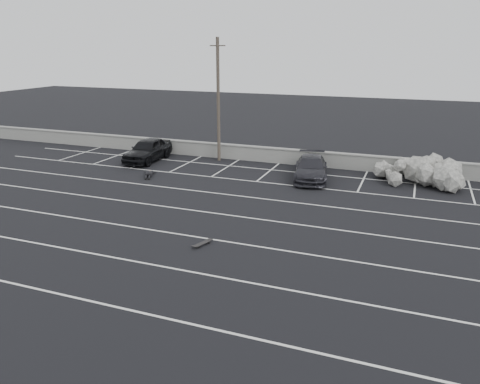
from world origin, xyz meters
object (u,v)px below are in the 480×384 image
at_px(car_right, 311,168).
at_px(trash_bin, 409,172).
at_px(person, 149,172).
at_px(skateboard, 202,243).
at_px(riprap_pile, 425,175).
at_px(utility_pole, 218,100).
at_px(car_left, 148,150).

xyz_separation_m(car_right, trash_bin, (5.64, 2.15, -0.26)).
height_order(car_right, trash_bin, car_right).
xyz_separation_m(person, skateboard, (7.81, -8.65, -0.13)).
bearing_deg(trash_bin, car_right, -159.17).
bearing_deg(riprap_pile, car_right, -169.28).
relative_size(utility_pole, trash_bin, 9.79).
relative_size(riprap_pile, person, 2.34).
height_order(trash_bin, skateboard, trash_bin).
xyz_separation_m(car_right, riprap_pile, (6.55, 1.24, -0.10)).
distance_m(trash_bin, person, 16.16).
distance_m(car_right, person, 10.15).
height_order(car_right, utility_pole, utility_pole).
bearing_deg(riprap_pile, utility_pole, 174.90).
distance_m(utility_pole, person, 7.10).
distance_m(trash_bin, skateboard, 15.55).
height_order(utility_pole, trash_bin, utility_pole).
bearing_deg(utility_pole, car_left, -157.61).
height_order(car_left, utility_pole, utility_pole).
xyz_separation_m(riprap_pile, skateboard, (-8.49, -12.68, -0.51)).
relative_size(utility_pole, riprap_pile, 1.59).
distance_m(utility_pole, skateboard, 15.45).
bearing_deg(person, car_left, 97.91).
xyz_separation_m(trash_bin, person, (-15.38, -4.93, -0.23)).
xyz_separation_m(car_left, trash_bin, (17.52, 1.60, -0.37)).
height_order(utility_pole, riprap_pile, utility_pole).
bearing_deg(skateboard, trash_bin, 79.96).
distance_m(car_left, person, 4.00).
xyz_separation_m(trash_bin, skateboard, (-7.57, -13.58, -0.36)).
height_order(car_left, car_right, car_left).
height_order(car_right, skateboard, car_right).
bearing_deg(riprap_pile, person, -166.11).
bearing_deg(car_left, riprap_pile, -0.29).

